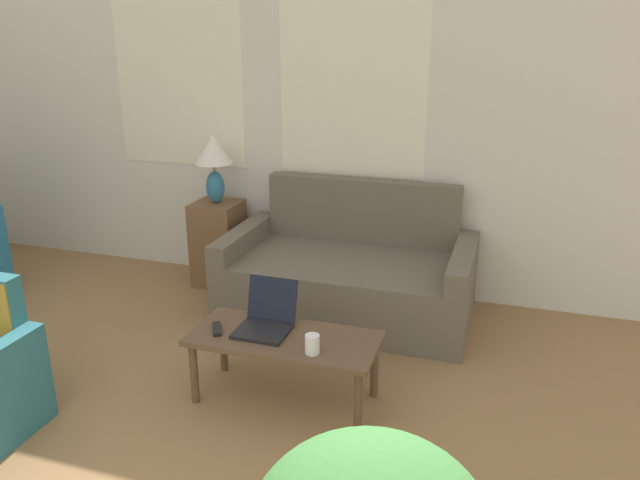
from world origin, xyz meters
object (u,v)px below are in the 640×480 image
(tv_remote, at_px, (217,329))
(cup_navy, at_px, (312,344))
(couch, at_px, (350,276))
(laptop, at_px, (266,319))
(table_lamp, at_px, (214,157))
(coffee_table, at_px, (284,344))

(tv_remote, bearing_deg, cup_navy, -7.69)
(couch, distance_m, tv_remote, 1.34)
(cup_navy, relative_size, tv_remote, 0.67)
(laptop, relative_size, tv_remote, 2.05)
(couch, xyz_separation_m, tv_remote, (-0.41, -1.27, 0.13))
(table_lamp, xyz_separation_m, tv_remote, (0.73, -1.46, -0.63))
(table_lamp, bearing_deg, laptop, -54.21)
(table_lamp, relative_size, tv_remote, 3.48)
(table_lamp, bearing_deg, cup_navy, -49.70)
(table_lamp, distance_m, coffee_table, 1.92)
(cup_navy, distance_m, tv_remote, 0.58)
(cup_navy, bearing_deg, tv_remote, 172.31)
(coffee_table, bearing_deg, couch, 88.34)
(coffee_table, distance_m, cup_navy, 0.26)
(tv_remote, bearing_deg, couch, 72.08)
(coffee_table, relative_size, cup_navy, 9.97)
(couch, bearing_deg, cup_navy, -82.89)
(laptop, bearing_deg, couch, 82.04)
(table_lamp, xyz_separation_m, coffee_table, (1.10, -1.41, -0.68))
(couch, height_order, coffee_table, couch)
(coffee_table, relative_size, laptop, 3.27)
(table_lamp, height_order, cup_navy, table_lamp)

